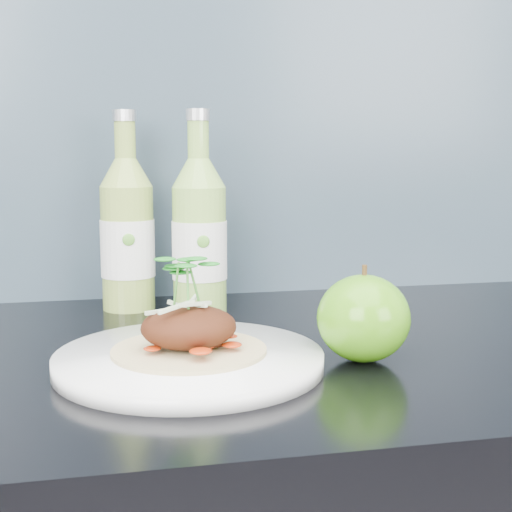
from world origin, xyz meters
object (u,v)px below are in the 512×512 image
at_px(dinner_plate, 189,360).
at_px(cider_bottle_right, 199,236).
at_px(cider_bottle_left, 127,235).
at_px(green_apple, 363,318).

height_order(dinner_plate, cider_bottle_right, cider_bottle_right).
distance_m(dinner_plate, cider_bottle_right, 0.27).
distance_m(cider_bottle_left, cider_bottle_right, 0.10).
distance_m(green_apple, cider_bottle_left, 0.38).
distance_m(dinner_plate, green_apple, 0.18).
height_order(dinner_plate, green_apple, green_apple).
bearing_deg(green_apple, dinner_plate, 175.70).
xyz_separation_m(green_apple, cider_bottle_left, (-0.22, 0.30, 0.06)).
relative_size(cider_bottle_left, cider_bottle_right, 1.00).
relative_size(dinner_plate, green_apple, 2.67).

